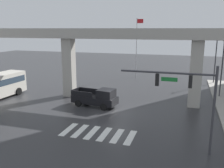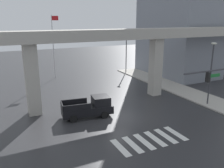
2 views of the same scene
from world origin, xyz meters
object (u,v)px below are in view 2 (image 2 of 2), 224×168
Objects in this scene: street_lamp_mid_block at (154,54)px; flagpole at (54,42)px; street_lamp_far_north at (126,48)px; street_lamp_near_corner at (211,67)px; pickup_truck at (90,108)px.

street_lamp_mid_block is 16.35m from flagpole.
street_lamp_mid_block and street_lamp_far_north have the same top height.
street_lamp_near_corner is 1.00× the size of street_lamp_far_north.
street_lamp_far_north is at bearing -6.72° from flagpole.
street_lamp_near_corner is at bearing -90.00° from street_lamp_mid_block.
street_lamp_near_corner is at bearing -58.53° from flagpole.
street_lamp_mid_block is 0.70× the size of flagpole.
flagpole is at bearing 173.28° from street_lamp_far_north.
street_lamp_mid_block is (0.00, 10.95, 0.00)m from street_lamp_near_corner.
pickup_truck is 14.26m from street_lamp_near_corner.
pickup_truck is 0.73× the size of street_lamp_near_corner.
pickup_truck is 16.20m from street_lamp_mid_block.
street_lamp_near_corner is 24.63m from flagpole.
street_lamp_mid_block is at bearing -90.00° from street_lamp_far_north.
street_lamp_mid_block is (13.53, 8.17, 3.57)m from pickup_truck.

